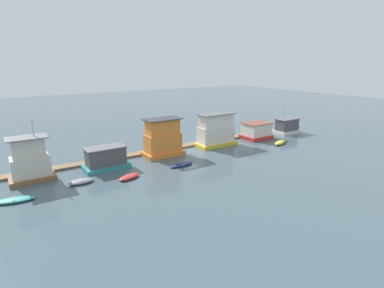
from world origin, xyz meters
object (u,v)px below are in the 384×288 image
object	(u,v)px
houseboat_brown	(30,162)
dinghy_red	(129,177)
houseboat_white	(287,126)
houseboat_yellow	(216,131)
dinghy_yellow	(280,143)
houseboat_red	(256,131)
houseboat_orange	(163,139)
dinghy_teal	(15,200)
dinghy_grey	(81,181)
dinghy_navy	(182,165)
houseboat_teal	(106,158)

from	to	relation	value
houseboat_brown	dinghy_red	distance (m)	11.75
houseboat_white	houseboat_yellow	bearing A→B (deg)	178.15
dinghy_yellow	houseboat_yellow	bearing A→B (deg)	150.12
houseboat_brown	houseboat_red	distance (m)	37.26
houseboat_orange	dinghy_teal	size ratio (longest dim) A/B	1.47
dinghy_teal	dinghy_grey	bearing A→B (deg)	10.01
dinghy_grey	dinghy_red	xyz separation A→B (m)	(5.30, -1.72, -0.01)
dinghy_grey	dinghy_navy	distance (m)	13.14
houseboat_teal	dinghy_red	size ratio (longest dim) A/B	1.84
houseboat_yellow	houseboat_red	distance (m)	9.29
houseboat_brown	houseboat_white	distance (m)	45.49
houseboat_yellow	dinghy_red	size ratio (longest dim) A/B	2.21
dinghy_grey	houseboat_white	bearing A→B (deg)	5.43
houseboat_brown	dinghy_red	size ratio (longest dim) A/B	2.35
houseboat_yellow	dinghy_grey	xyz separation A→B (m)	(-23.42, -4.45, -2.28)
dinghy_teal	dinghy_yellow	size ratio (longest dim) A/B	1.11
houseboat_red	dinghy_teal	bearing A→B (deg)	-172.34
dinghy_grey	dinghy_yellow	xyz separation A→B (m)	(33.14, -1.14, 0.03)
dinghy_red	houseboat_orange	bearing A→B (deg)	37.51
dinghy_grey	dinghy_navy	xyz separation A→B (m)	(13.07, -1.33, -0.07)
houseboat_teal	dinghy_teal	bearing A→B (deg)	-156.62
houseboat_brown	houseboat_teal	size ratio (longest dim) A/B	1.28
houseboat_teal	houseboat_orange	size ratio (longest dim) A/B	0.97
houseboat_orange	houseboat_yellow	distance (m)	10.14
houseboat_brown	houseboat_white	bearing A→B (deg)	-0.45
houseboat_brown	houseboat_white	world-z (taller)	houseboat_brown
dinghy_red	dinghy_navy	size ratio (longest dim) A/B	0.85
houseboat_yellow	dinghy_grey	distance (m)	23.94
dinghy_teal	dinghy_yellow	xyz separation A→B (m)	(39.99, 0.07, 0.07)
houseboat_brown	dinghy_grey	xyz separation A→B (m)	(4.62, -4.24, -2.02)
houseboat_brown	houseboat_white	size ratio (longest dim) A/B	1.34
houseboat_orange	houseboat_red	bearing A→B (deg)	-0.89
houseboat_yellow	dinghy_red	bearing A→B (deg)	-161.21
dinghy_grey	houseboat_red	bearing A→B (deg)	7.16
dinghy_grey	dinghy_navy	size ratio (longest dim) A/B	0.78
dinghy_teal	dinghy_red	xyz separation A→B (m)	(12.15, -0.51, 0.03)
houseboat_red	dinghy_grey	bearing A→B (deg)	-172.84
dinghy_grey	dinghy_yellow	bearing A→B (deg)	-1.97
dinghy_yellow	dinghy_navy	bearing A→B (deg)	-179.45
houseboat_yellow	houseboat_red	xyz separation A→B (m)	(9.22, -0.34, -1.11)
houseboat_red	houseboat_teal	bearing A→B (deg)	-178.92
houseboat_red	dinghy_grey	distance (m)	32.91
houseboat_red	houseboat_white	world-z (taller)	houseboat_white
dinghy_grey	dinghy_yellow	world-z (taller)	dinghy_yellow
houseboat_white	dinghy_teal	bearing A→B (deg)	-173.91
houseboat_teal	houseboat_white	bearing A→B (deg)	0.49
houseboat_yellow	houseboat_brown	bearing A→B (deg)	-179.59
houseboat_brown	houseboat_yellow	world-z (taller)	houseboat_brown
houseboat_orange	houseboat_white	distance (m)	27.62
dinghy_teal	dinghy_grey	world-z (taller)	dinghy_grey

